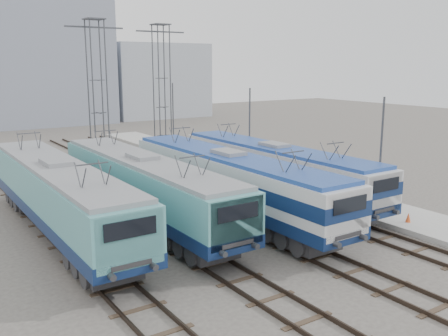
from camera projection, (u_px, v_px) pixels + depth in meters
ground at (282, 268)px, 21.68m from camera, size 160.00×160.00×0.00m
platform at (321, 193)px, 33.71m from camera, size 4.00×70.00×0.30m
locomotive_far_left at (59, 193)px, 25.25m from camera, size 2.92×18.46×3.47m
locomotive_center_left at (145, 184)px, 27.29m from camera, size 2.85×18.03×3.39m
locomotive_center_right at (230, 179)px, 28.35m from camera, size 2.88×18.20×3.42m
locomotive_far_right at (276, 167)px, 31.95m from camera, size 2.77×17.51×3.29m
catenary_tower_west at (98, 91)px, 38.23m from camera, size 4.50×1.20×12.00m
catenary_tower_east at (162, 88)px, 43.39m from camera, size 4.50×1.20×12.00m
mast_front at (380, 161)px, 27.27m from camera, size 0.12×0.12×7.00m
mast_mid at (249, 136)px, 37.04m from camera, size 0.12×0.12×7.00m
mast_rear at (173, 121)px, 46.80m from camera, size 0.12×0.12×7.00m
safety_cone at (408, 217)px, 27.00m from camera, size 0.29×0.29×0.52m
building_center at (28, 62)px, 72.48m from camera, size 22.00×14.00×18.00m
building_east at (153, 80)px, 83.97m from camera, size 16.00×12.00×12.00m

